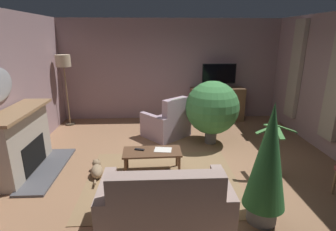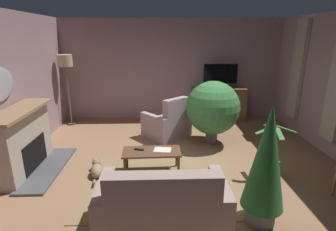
{
  "view_description": "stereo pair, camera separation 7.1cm",
  "coord_description": "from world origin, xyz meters",
  "px_view_note": "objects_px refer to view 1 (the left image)",
  "views": [
    {
      "loc": [
        -0.45,
        -4.39,
        2.35
      ],
      "look_at": [
        -0.2,
        0.33,
        0.89
      ],
      "focal_mm": 27.8,
      "sensor_mm": 36.0,
      "label": 1
    },
    {
      "loc": [
        -0.37,
        -4.39,
        2.35
      ],
      "look_at": [
        -0.2,
        0.33,
        0.89
      ],
      "focal_mm": 27.8,
      "sensor_mm": 36.0,
      "label": 2
    }
  ],
  "objects_px": {
    "potted_plant_leafy_by_curtain": "(272,163)",
    "armchair_angled_to_table": "(167,124)",
    "cat": "(97,170)",
    "floor_lamp": "(64,65)",
    "fireplace": "(22,143)",
    "television": "(219,75)",
    "tv_remote": "(139,150)",
    "potted_plant_small_fern_corner": "(268,161)",
    "sofa_floral": "(166,208)",
    "tv_cabinet": "(217,105)",
    "coffee_table": "(152,154)",
    "folded_newspaper": "(163,150)",
    "potted_plant_tall_palm_by_window": "(212,108)"
  },
  "relations": [
    {
      "from": "sofa_floral",
      "to": "potted_plant_leafy_by_curtain",
      "type": "xyz_separation_m",
      "value": [
        1.89,
        1.24,
        -0.09
      ]
    },
    {
      "from": "television",
      "to": "cat",
      "type": "xyz_separation_m",
      "value": [
        -2.8,
        -2.95,
        -1.19
      ]
    },
    {
      "from": "sofa_floral",
      "to": "potted_plant_small_fern_corner",
      "type": "xyz_separation_m",
      "value": [
        1.27,
        0.11,
        0.54
      ]
    },
    {
      "from": "sofa_floral",
      "to": "cat",
      "type": "bearing_deg",
      "value": 129.34
    },
    {
      "from": "fireplace",
      "to": "armchair_angled_to_table",
      "type": "bearing_deg",
      "value": 30.81
    },
    {
      "from": "coffee_table",
      "to": "sofa_floral",
      "type": "relative_size",
      "value": 0.65
    },
    {
      "from": "fireplace",
      "to": "potted_plant_leafy_by_curtain",
      "type": "distance_m",
      "value": 4.36
    },
    {
      "from": "folded_newspaper",
      "to": "armchair_angled_to_table",
      "type": "height_order",
      "value": "armchair_angled_to_table"
    },
    {
      "from": "television",
      "to": "sofa_floral",
      "type": "height_order",
      "value": "television"
    },
    {
      "from": "television",
      "to": "armchair_angled_to_table",
      "type": "height_order",
      "value": "television"
    },
    {
      "from": "tv_cabinet",
      "to": "coffee_table",
      "type": "bearing_deg",
      "value": -121.84
    },
    {
      "from": "potted_plant_leafy_by_curtain",
      "to": "armchair_angled_to_table",
      "type": "bearing_deg",
      "value": 131.4
    },
    {
      "from": "potted_plant_tall_palm_by_window",
      "to": "floor_lamp",
      "type": "relative_size",
      "value": 0.75
    },
    {
      "from": "armchair_angled_to_table",
      "to": "tv_remote",
      "type": "bearing_deg",
      "value": -108.81
    },
    {
      "from": "armchair_angled_to_table",
      "to": "television",
      "type": "bearing_deg",
      "value": 38.12
    },
    {
      "from": "coffee_table",
      "to": "potted_plant_leafy_by_curtain",
      "type": "relative_size",
      "value": 1.1
    },
    {
      "from": "folded_newspaper",
      "to": "cat",
      "type": "distance_m",
      "value": 1.21
    },
    {
      "from": "armchair_angled_to_table",
      "to": "potted_plant_small_fern_corner",
      "type": "height_order",
      "value": "potted_plant_small_fern_corner"
    },
    {
      "from": "fireplace",
      "to": "cat",
      "type": "height_order",
      "value": "fireplace"
    },
    {
      "from": "television",
      "to": "floor_lamp",
      "type": "height_order",
      "value": "floor_lamp"
    },
    {
      "from": "tv_remote",
      "to": "floor_lamp",
      "type": "relative_size",
      "value": 0.09
    },
    {
      "from": "coffee_table",
      "to": "folded_newspaper",
      "type": "xyz_separation_m",
      "value": [
        0.19,
        0.04,
        0.05
      ]
    },
    {
      "from": "cat",
      "to": "sofa_floral",
      "type": "bearing_deg",
      "value": -50.66
    },
    {
      "from": "folded_newspaper",
      "to": "sofa_floral",
      "type": "distance_m",
      "value": 1.5
    },
    {
      "from": "tv_cabinet",
      "to": "armchair_angled_to_table",
      "type": "xyz_separation_m",
      "value": [
        -1.48,
        -1.21,
        -0.13
      ]
    },
    {
      "from": "armchair_angled_to_table",
      "to": "cat",
      "type": "distance_m",
      "value": 2.23
    },
    {
      "from": "tv_cabinet",
      "to": "coffee_table",
      "type": "distance_m",
      "value": 3.46
    },
    {
      "from": "coffee_table",
      "to": "armchair_angled_to_table",
      "type": "xyz_separation_m",
      "value": [
        0.35,
        1.73,
        -0.05
      ]
    },
    {
      "from": "coffee_table",
      "to": "tv_remote",
      "type": "relative_size",
      "value": 6.06
    },
    {
      "from": "fireplace",
      "to": "floor_lamp",
      "type": "distance_m",
      "value": 2.78
    },
    {
      "from": "television",
      "to": "coffee_table",
      "type": "xyz_separation_m",
      "value": [
        -1.83,
        -2.89,
        -0.94
      ]
    },
    {
      "from": "folded_newspaper",
      "to": "potted_plant_leafy_by_curtain",
      "type": "distance_m",
      "value": 1.9
    },
    {
      "from": "coffee_table",
      "to": "floor_lamp",
      "type": "bearing_deg",
      "value": 129.82
    },
    {
      "from": "potted_plant_leafy_by_curtain",
      "to": "cat",
      "type": "bearing_deg",
      "value": 177.16
    },
    {
      "from": "coffee_table",
      "to": "armchair_angled_to_table",
      "type": "distance_m",
      "value": 1.77
    },
    {
      "from": "television",
      "to": "coffee_table",
      "type": "bearing_deg",
      "value": -122.31
    },
    {
      "from": "floor_lamp",
      "to": "coffee_table",
      "type": "bearing_deg",
      "value": -50.18
    },
    {
      "from": "cat",
      "to": "coffee_table",
      "type": "bearing_deg",
      "value": 3.61
    },
    {
      "from": "potted_plant_small_fern_corner",
      "to": "potted_plant_tall_palm_by_window",
      "type": "xyz_separation_m",
      "value": [
        -0.13,
        2.64,
        -0.05
      ]
    },
    {
      "from": "cat",
      "to": "floor_lamp",
      "type": "height_order",
      "value": "floor_lamp"
    },
    {
      "from": "fireplace",
      "to": "television",
      "type": "distance_m",
      "value": 4.98
    },
    {
      "from": "fireplace",
      "to": "television",
      "type": "relative_size",
      "value": 1.83
    },
    {
      "from": "folded_newspaper",
      "to": "potted_plant_leafy_by_curtain",
      "type": "relative_size",
      "value": 0.32
    },
    {
      "from": "tv_remote",
      "to": "cat",
      "type": "relative_size",
      "value": 0.24
    },
    {
      "from": "tv_remote",
      "to": "potted_plant_small_fern_corner",
      "type": "xyz_separation_m",
      "value": [
        1.67,
        -1.39,
        0.44
      ]
    },
    {
      "from": "tv_cabinet",
      "to": "potted_plant_small_fern_corner",
      "type": "xyz_separation_m",
      "value": [
        -0.38,
        -4.29,
        0.42
      ]
    },
    {
      "from": "sofa_floral",
      "to": "armchair_angled_to_table",
      "type": "distance_m",
      "value": 3.19
    },
    {
      "from": "tv_cabinet",
      "to": "cat",
      "type": "height_order",
      "value": "tv_cabinet"
    },
    {
      "from": "fireplace",
      "to": "sofa_floral",
      "type": "distance_m",
      "value": 2.94
    },
    {
      "from": "armchair_angled_to_table",
      "to": "floor_lamp",
      "type": "relative_size",
      "value": 0.66
    }
  ]
}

